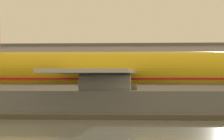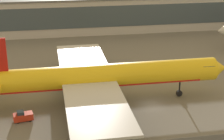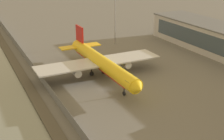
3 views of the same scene
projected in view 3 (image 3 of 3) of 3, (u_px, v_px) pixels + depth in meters
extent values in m
plane|color=#66635E|center=(106.00, 89.00, 93.06)|extent=(500.00, 500.00, 0.00)
cube|color=#474238|center=(38.00, 102.00, 84.53)|extent=(320.00, 3.00, 0.50)
cube|color=slate|center=(53.00, 95.00, 86.01)|extent=(280.00, 0.08, 2.60)
cylinder|color=slate|center=(2.00, 25.00, 168.24)|extent=(0.10, 0.10, 2.60)
cylinder|color=slate|center=(53.00, 95.00, 86.01)|extent=(0.10, 0.10, 2.60)
cylinder|color=yellow|center=(102.00, 62.00, 99.83)|extent=(43.52, 4.56, 4.27)
cone|color=yellow|center=(139.00, 89.00, 80.66)|extent=(2.80, 4.08, 4.06)
cone|color=yellow|center=(76.00, 44.00, 119.00)|extent=(2.80, 3.86, 3.85)
cube|color=#232D3D|center=(133.00, 83.00, 82.91)|extent=(2.37, 3.65, 1.28)
cube|color=red|center=(102.00, 66.00, 100.25)|extent=(36.99, 3.66, 0.77)
cube|color=#B7BABF|center=(127.00, 57.00, 106.19)|extent=(9.70, 20.94, 0.43)
cube|color=#B7BABF|center=(68.00, 67.00, 97.48)|extent=(9.70, 20.94, 0.43)
cylinder|color=#B7BABF|center=(124.00, 63.00, 104.90)|extent=(6.10, 2.39, 2.35)
cylinder|color=#B7BABF|center=(75.00, 71.00, 97.58)|extent=(6.10, 2.39, 2.35)
cube|color=red|center=(80.00, 36.00, 114.32)|extent=(6.53, 0.56, 7.27)
cube|color=yellow|center=(90.00, 45.00, 117.32)|extent=(4.40, 7.68, 0.34)
cube|color=yellow|center=(70.00, 47.00, 114.12)|extent=(4.40, 7.68, 0.34)
cylinder|color=black|center=(124.00, 89.00, 88.30)|extent=(0.30, 0.30, 2.50)
cylinder|color=black|center=(124.00, 93.00, 88.75)|extent=(1.20, 0.48, 1.20)
cylinder|color=black|center=(104.00, 68.00, 104.52)|extent=(0.34, 0.34, 2.50)
cylinder|color=black|center=(104.00, 72.00, 104.96)|extent=(1.38, 0.97, 1.38)
cylinder|color=black|center=(92.00, 70.00, 102.64)|extent=(0.34, 0.34, 2.50)
cylinder|color=black|center=(92.00, 74.00, 103.09)|extent=(1.38, 0.97, 1.38)
cube|color=red|center=(74.00, 65.00, 110.97)|extent=(3.43, 2.14, 1.11)
cube|color=#283847|center=(73.00, 62.00, 110.99)|extent=(1.33, 1.46, 0.50)
cylinder|color=black|center=(71.00, 65.00, 111.48)|extent=(0.73, 0.34, 0.70)
cylinder|color=black|center=(74.00, 65.00, 112.24)|extent=(0.73, 0.34, 0.70)
cylinder|color=black|center=(73.00, 67.00, 109.99)|extent=(0.73, 0.34, 0.70)
cylinder|color=black|center=(77.00, 66.00, 110.75)|extent=(0.73, 0.34, 0.70)
cylinder|color=gray|center=(115.00, 20.00, 134.40)|extent=(0.36, 0.36, 21.75)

